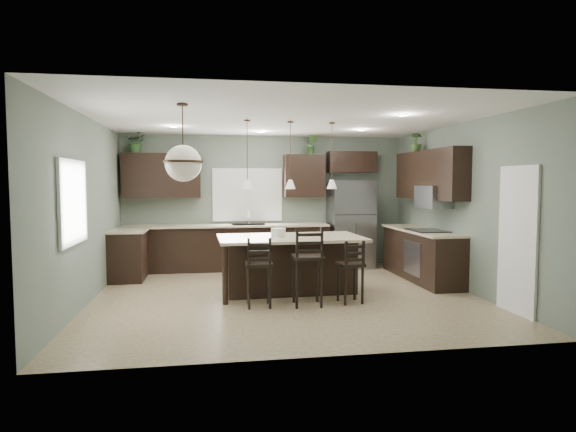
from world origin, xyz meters
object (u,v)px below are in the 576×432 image
(kitchen_island, at_px, (290,264))
(bar_stool_left, at_px, (259,272))
(bar_stool_center, at_px, (307,266))
(refrigerator, at_px, (351,224))
(bar_stool_right, at_px, (350,271))
(serving_dish, at_px, (278,233))
(plant_back_left, at_px, (136,142))

(kitchen_island, relative_size, bar_stool_left, 2.28)
(bar_stool_left, relative_size, bar_stool_center, 0.87)
(refrigerator, height_order, bar_stool_right, refrigerator)
(kitchen_island, bearing_deg, serving_dish, 180.00)
(serving_dish, bearing_deg, refrigerator, 48.99)
(bar_stool_left, height_order, bar_stool_center, bar_stool_center)
(kitchen_island, xyz_separation_m, bar_stool_right, (0.77, -0.84, 0.02))
(refrigerator, relative_size, serving_dish, 7.71)
(plant_back_left, bearing_deg, bar_stool_left, -56.22)
(bar_stool_center, relative_size, plant_back_left, 2.68)
(serving_dish, bearing_deg, plant_back_left, 137.32)
(serving_dish, distance_m, plant_back_left, 3.82)
(serving_dish, bearing_deg, kitchen_island, 1.72)
(bar_stool_center, xyz_separation_m, plant_back_left, (-2.84, 3.23, 2.03))
(bar_stool_right, xyz_separation_m, plant_back_left, (-3.51, 3.17, 2.14))
(bar_stool_left, bearing_deg, plant_back_left, 125.99)
(refrigerator, distance_m, bar_stool_left, 3.77)
(kitchen_island, height_order, bar_stool_left, bar_stool_left)
(serving_dish, xyz_separation_m, bar_stool_left, (-0.41, -0.85, -0.48))
(refrigerator, height_order, plant_back_left, plant_back_left)
(serving_dish, distance_m, bar_stool_right, 1.38)
(bar_stool_right, bearing_deg, kitchen_island, 125.24)
(bar_stool_center, bearing_deg, bar_stool_right, 7.79)
(kitchen_island, distance_m, bar_stool_left, 1.05)
(plant_back_left, bearing_deg, serving_dish, -42.68)
(plant_back_left, bearing_deg, refrigerator, -2.59)
(serving_dish, relative_size, bar_stool_center, 0.20)
(refrigerator, xyz_separation_m, bar_stool_center, (-1.56, -3.03, -0.34))
(serving_dish, relative_size, bar_stool_left, 0.23)
(bar_stool_center, height_order, bar_stool_right, bar_stool_center)
(refrigerator, distance_m, serving_dish, 2.84)
(refrigerator, height_order, bar_stool_center, refrigerator)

